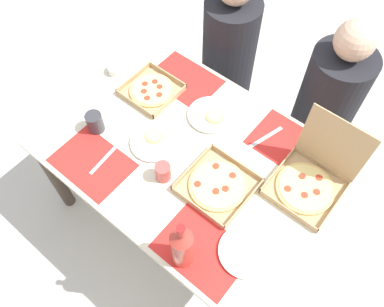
{
  "coord_description": "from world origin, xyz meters",
  "views": [
    {
      "loc": [
        0.63,
        -0.76,
        2.31
      ],
      "look_at": [
        0.0,
        0.0,
        0.73
      ],
      "focal_mm": 37.06,
      "sensor_mm": 36.0,
      "label": 1
    }
  ],
  "objects_px": {
    "plate_middle": "(211,115)",
    "soda_bottle": "(182,247)",
    "cup_red": "(95,122)",
    "pizza_box_center": "(311,179)",
    "pizza_box_edge_far": "(152,90)",
    "diner_left_seat": "(228,64)",
    "condiment_bowl": "(116,69)",
    "plate_far_right": "(154,141)",
    "plate_near_left": "(246,252)",
    "pizza_box_corner_left": "(218,185)",
    "diner_right_seat": "(321,116)",
    "cup_clear_left": "(163,172)"
  },
  "relations": [
    {
      "from": "plate_middle",
      "to": "soda_bottle",
      "type": "height_order",
      "value": "soda_bottle"
    },
    {
      "from": "cup_red",
      "to": "pizza_box_center",
      "type": "bearing_deg",
      "value": 22.36
    },
    {
      "from": "pizza_box_edge_far",
      "to": "cup_red",
      "type": "relative_size",
      "value": 2.51
    },
    {
      "from": "soda_bottle",
      "to": "diner_left_seat",
      "type": "height_order",
      "value": "diner_left_seat"
    },
    {
      "from": "condiment_bowl",
      "to": "plate_far_right",
      "type": "bearing_deg",
      "value": -23.95
    },
    {
      "from": "pizza_box_edge_far",
      "to": "plate_near_left",
      "type": "distance_m",
      "value": 0.96
    },
    {
      "from": "plate_far_right",
      "to": "cup_red",
      "type": "distance_m",
      "value": 0.3
    },
    {
      "from": "pizza_box_corner_left",
      "to": "diner_left_seat",
      "type": "height_order",
      "value": "diner_left_seat"
    },
    {
      "from": "plate_near_left",
      "to": "soda_bottle",
      "type": "distance_m",
      "value": 0.29
    },
    {
      "from": "plate_middle",
      "to": "condiment_bowl",
      "type": "bearing_deg",
      "value": -171.3
    },
    {
      "from": "pizza_box_center",
      "to": "condiment_bowl",
      "type": "height_order",
      "value": "pizza_box_center"
    },
    {
      "from": "pizza_box_edge_far",
      "to": "diner_right_seat",
      "type": "bearing_deg",
      "value": 38.67
    },
    {
      "from": "plate_middle",
      "to": "condiment_bowl",
      "type": "height_order",
      "value": "condiment_bowl"
    },
    {
      "from": "cup_clear_left",
      "to": "diner_right_seat",
      "type": "height_order",
      "value": "diner_right_seat"
    },
    {
      "from": "plate_far_right",
      "to": "condiment_bowl",
      "type": "height_order",
      "value": "condiment_bowl"
    },
    {
      "from": "pizza_box_edge_far",
      "to": "cup_clear_left",
      "type": "distance_m",
      "value": 0.51
    },
    {
      "from": "pizza_box_corner_left",
      "to": "cup_clear_left",
      "type": "relative_size",
      "value": 3.29
    },
    {
      "from": "plate_middle",
      "to": "diner_left_seat",
      "type": "relative_size",
      "value": 0.2
    },
    {
      "from": "pizza_box_edge_far",
      "to": "pizza_box_center",
      "type": "height_order",
      "value": "pizza_box_center"
    },
    {
      "from": "pizza_box_center",
      "to": "plate_middle",
      "type": "distance_m",
      "value": 0.58
    },
    {
      "from": "plate_far_right",
      "to": "cup_clear_left",
      "type": "bearing_deg",
      "value": -35.08
    },
    {
      "from": "diner_left_seat",
      "to": "plate_far_right",
      "type": "bearing_deg",
      "value": -79.76
    },
    {
      "from": "pizza_box_edge_far",
      "to": "condiment_bowl",
      "type": "bearing_deg",
      "value": -175.3
    },
    {
      "from": "pizza_box_corner_left",
      "to": "soda_bottle",
      "type": "distance_m",
      "value": 0.38
    },
    {
      "from": "condiment_bowl",
      "to": "diner_left_seat",
      "type": "distance_m",
      "value": 0.72
    },
    {
      "from": "pizza_box_corner_left",
      "to": "soda_bottle",
      "type": "bearing_deg",
      "value": -75.98
    },
    {
      "from": "plate_near_left",
      "to": "soda_bottle",
      "type": "bearing_deg",
      "value": -135.88
    },
    {
      "from": "plate_near_left",
      "to": "plate_far_right",
      "type": "bearing_deg",
      "value": 166.14
    },
    {
      "from": "soda_bottle",
      "to": "cup_clear_left",
      "type": "distance_m",
      "value": 0.39
    },
    {
      "from": "plate_far_right",
      "to": "cup_red",
      "type": "height_order",
      "value": "cup_red"
    },
    {
      "from": "pizza_box_center",
      "to": "cup_red",
      "type": "xyz_separation_m",
      "value": [
        -0.96,
        -0.39,
        0.0
      ]
    },
    {
      "from": "pizza_box_edge_far",
      "to": "cup_red",
      "type": "distance_m",
      "value": 0.35
    },
    {
      "from": "pizza_box_center",
      "to": "soda_bottle",
      "type": "bearing_deg",
      "value": -109.79
    },
    {
      "from": "plate_middle",
      "to": "cup_red",
      "type": "distance_m",
      "value": 0.57
    },
    {
      "from": "cup_red",
      "to": "diner_left_seat",
      "type": "xyz_separation_m",
      "value": [
        0.12,
        0.93,
        -0.26
      ]
    },
    {
      "from": "pizza_box_corner_left",
      "to": "cup_clear_left",
      "type": "distance_m",
      "value": 0.25
    },
    {
      "from": "plate_middle",
      "to": "diner_right_seat",
      "type": "bearing_deg",
      "value": 52.69
    },
    {
      "from": "pizza_box_edge_far",
      "to": "diner_right_seat",
      "type": "xyz_separation_m",
      "value": [
        0.73,
        0.58,
        -0.21
      ]
    },
    {
      "from": "pizza_box_edge_far",
      "to": "plate_middle",
      "type": "distance_m",
      "value": 0.34
    },
    {
      "from": "diner_left_seat",
      "to": "cup_red",
      "type": "bearing_deg",
      "value": -97.67
    },
    {
      "from": "pizza_box_center",
      "to": "soda_bottle",
      "type": "distance_m",
      "value": 0.66
    },
    {
      "from": "pizza_box_edge_far",
      "to": "diner_left_seat",
      "type": "relative_size",
      "value": 0.23
    },
    {
      "from": "plate_near_left",
      "to": "plate_middle",
      "type": "bearing_deg",
      "value": 139.7
    },
    {
      "from": "diner_left_seat",
      "to": "diner_right_seat",
      "type": "xyz_separation_m",
      "value": [
        0.65,
        0.0,
        0.01
      ]
    },
    {
      "from": "cup_clear_left",
      "to": "plate_far_right",
      "type": "bearing_deg",
      "value": 144.92
    },
    {
      "from": "condiment_bowl",
      "to": "diner_right_seat",
      "type": "relative_size",
      "value": 0.07
    },
    {
      "from": "plate_near_left",
      "to": "soda_bottle",
      "type": "xyz_separation_m",
      "value": [
        -0.19,
        -0.18,
        0.12
      ]
    },
    {
      "from": "pizza_box_edge_far",
      "to": "plate_middle",
      "type": "xyz_separation_m",
      "value": [
        0.34,
        0.07,
        -0.0
      ]
    },
    {
      "from": "cup_red",
      "to": "condiment_bowl",
      "type": "distance_m",
      "value": 0.38
    },
    {
      "from": "condiment_bowl",
      "to": "diner_right_seat",
      "type": "xyz_separation_m",
      "value": [
        0.97,
        0.6,
        -0.22
      ]
    }
  ]
}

